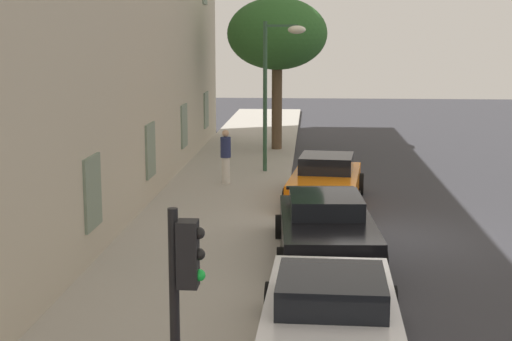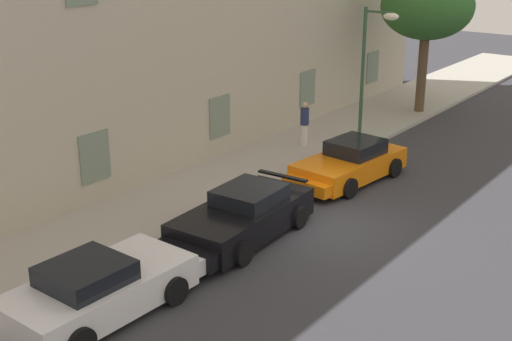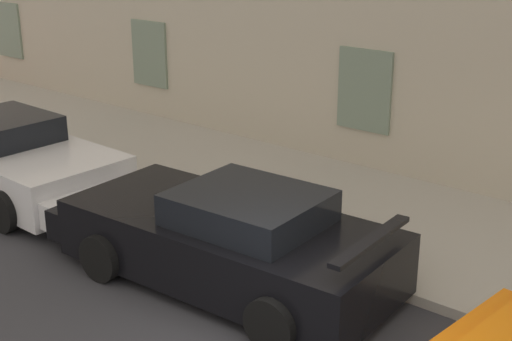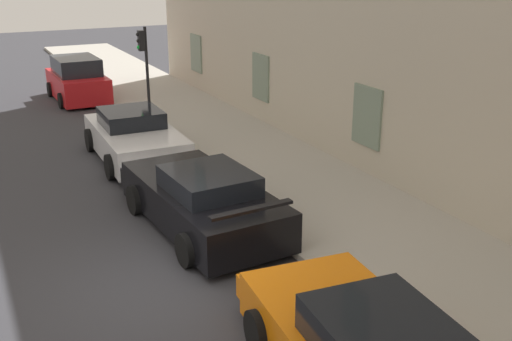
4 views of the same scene
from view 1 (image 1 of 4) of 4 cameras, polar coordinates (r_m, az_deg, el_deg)
The scene contains 9 objects.
ground_plane at distance 18.78m, azimuth 9.56°, elevation -4.88°, with size 80.00×80.00×0.00m, color #333338.
sidewalk at distance 18.84m, azimuth -3.84°, elevation -4.48°, with size 60.00×3.82×0.14m, color #A8A399.
sportscar_red_lead at distance 12.06m, azimuth 5.52°, elevation -10.38°, with size 4.65×2.27×1.34m.
sportscar_yellow_flank at distance 16.52m, azimuth 5.26°, elevation -4.72°, with size 4.96×2.35×1.34m.
sportscar_white_middle at distance 22.08m, azimuth 5.10°, elevation -0.97°, with size 4.74×2.40×1.34m.
tree_near_kerb at distance 31.36m, azimuth 1.57°, elevation 9.98°, with size 4.01×4.01×6.08m.
traffic_light at distance 7.69m, azimuth -5.41°, elevation -9.68°, with size 0.22×0.36×3.01m.
street_lamp at distance 26.17m, azimuth 1.67°, elevation 7.63°, with size 0.44×1.42×5.06m.
pedestrian_admiring at distance 24.22m, azimuth -2.25°, elevation 1.08°, with size 0.34×0.34×1.70m.
Camera 1 is at (-18.06, 1.83, 4.80)m, focal length 54.32 mm.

